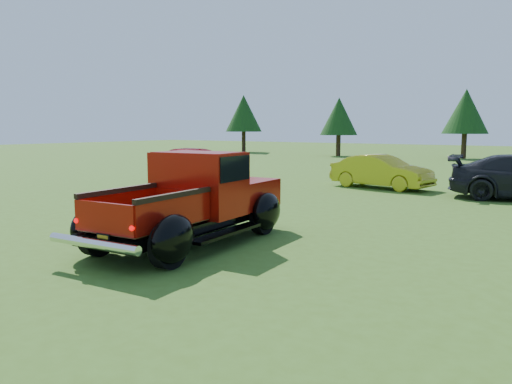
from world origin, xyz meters
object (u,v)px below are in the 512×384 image
at_px(tree_west, 339,116).
at_px(tree_mid_left, 466,112).
at_px(show_car_yellow, 381,172).
at_px(pickup_truck, 199,199).
at_px(show_car_red, 197,164).
at_px(tree_far_west, 244,114).

relative_size(tree_west, tree_mid_left, 0.92).
height_order(tree_west, show_car_yellow, tree_west).
bearing_deg(pickup_truck, show_car_yellow, 86.52).
height_order(tree_west, show_car_red, tree_west).
relative_size(tree_west, show_car_red, 1.04).
bearing_deg(tree_west, pickup_truck, -69.85).
bearing_deg(tree_west, show_car_red, -80.51).
bearing_deg(tree_mid_left, tree_west, -167.47).
distance_m(tree_far_west, show_car_yellow, 28.50).
bearing_deg(tree_far_west, show_car_red, -58.39).
xyz_separation_m(tree_west, pickup_truck, (10.64, -28.99, -2.27)).
bearing_deg(tree_mid_left, tree_far_west, -176.99).
bearing_deg(show_car_yellow, tree_west, 38.32).
distance_m(tree_west, show_car_yellow, 21.49).
bearing_deg(tree_far_west, pickup_truck, -55.47).
height_order(show_car_red, show_car_yellow, show_car_red).
relative_size(tree_west, pickup_truck, 0.94).
distance_m(tree_far_west, show_car_red, 25.91).
distance_m(tree_west, pickup_truck, 30.96).
relative_size(tree_mid_left, show_car_yellow, 1.33).
relative_size(tree_mid_left, pickup_truck, 1.02).
bearing_deg(show_car_red, tree_far_west, 40.30).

